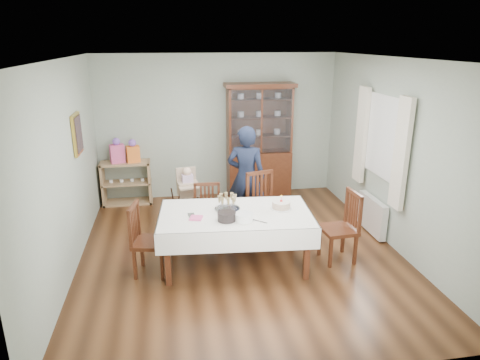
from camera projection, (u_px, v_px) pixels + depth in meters
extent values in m
plane|color=#593319|center=(240.00, 252.00, 6.20)|extent=(5.00, 5.00, 0.00)
plane|color=#9EAA99|center=(218.00, 127.00, 8.11)|extent=(4.50, 0.00, 4.50)
plane|color=#9EAA99|center=(66.00, 170.00, 5.41)|extent=(0.00, 5.00, 5.00)
plane|color=#9EAA99|center=(395.00, 155.00, 6.13)|extent=(0.00, 5.00, 5.00)
plane|color=white|center=(240.00, 59.00, 5.35)|extent=(5.00, 5.00, 0.00)
cube|color=#4C2413|center=(235.00, 216.00, 5.63)|extent=(1.98, 1.21, 0.06)
cube|color=white|center=(235.00, 213.00, 5.62)|extent=(2.09, 1.32, 0.01)
cube|color=#4C2413|center=(259.00, 174.00, 8.29)|extent=(1.20, 0.45, 0.90)
cube|color=white|center=(262.00, 122.00, 7.79)|extent=(1.12, 0.01, 1.16)
cube|color=#4C2413|center=(260.00, 85.00, 7.76)|extent=(1.30, 0.48, 0.07)
cube|color=tan|center=(128.00, 202.00, 8.05)|extent=(0.90, 0.38, 0.04)
cube|color=tan|center=(127.00, 183.00, 7.93)|extent=(0.90, 0.38, 0.03)
cube|color=tan|center=(125.00, 163.00, 7.81)|extent=(0.90, 0.38, 0.04)
cube|color=tan|center=(103.00, 184.00, 7.86)|extent=(0.04, 0.38, 0.80)
cube|color=tan|center=(150.00, 181.00, 7.99)|extent=(0.04, 0.38, 0.80)
cube|color=gold|center=(77.00, 134.00, 6.07)|extent=(0.04, 0.48, 0.58)
cube|color=white|center=(384.00, 137.00, 6.35)|extent=(0.04, 1.02, 1.22)
cube|color=silver|center=(401.00, 154.00, 5.79)|extent=(0.07, 0.30, 1.55)
cube|color=silver|center=(361.00, 135.00, 6.95)|extent=(0.07, 0.30, 1.55)
cube|color=white|center=(372.00, 215.00, 6.73)|extent=(0.10, 0.80, 0.55)
cube|color=#4C2413|center=(208.00, 219.00, 6.30)|extent=(0.43, 0.43, 0.05)
cube|color=#4C2413|center=(207.00, 198.00, 6.40)|extent=(0.39, 0.06, 0.48)
cube|color=#4C2413|center=(266.00, 211.00, 6.41)|extent=(0.57, 0.57, 0.05)
cube|color=#4C2413|center=(259.00, 189.00, 6.50)|extent=(0.44, 0.15, 0.55)
cube|color=#4C2413|center=(151.00, 242.00, 5.51)|extent=(0.51, 0.51, 0.05)
cube|color=#4C2413|center=(134.00, 223.00, 5.44)|extent=(0.13, 0.41, 0.51)
cube|color=#4C2413|center=(338.00, 230.00, 5.84)|extent=(0.47, 0.47, 0.05)
cube|color=#4C2413|center=(353.00, 210.00, 5.80)|extent=(0.07, 0.42, 0.52)
imported|color=black|center=(246.00, 177.00, 6.82)|extent=(0.71, 0.57, 1.67)
cube|color=tan|center=(188.00, 188.00, 6.95)|extent=(0.36, 0.33, 0.23)
cube|color=tan|center=(187.00, 177.00, 6.90)|extent=(0.33, 0.10, 0.26)
cube|color=tan|center=(188.00, 184.00, 6.93)|extent=(0.36, 0.20, 0.03)
cube|color=#C8ABD0|center=(187.00, 180.00, 6.91)|extent=(0.19, 0.15, 0.17)
sphere|color=beige|center=(187.00, 172.00, 6.87)|extent=(0.14, 0.14, 0.14)
cylinder|color=silver|center=(227.00, 209.00, 5.73)|extent=(0.34, 0.34, 0.01)
torus|color=silver|center=(227.00, 208.00, 5.72)|extent=(0.34, 0.34, 0.01)
cylinder|color=white|center=(281.00, 208.00, 5.75)|extent=(0.28, 0.28, 0.02)
cylinder|color=brown|center=(281.00, 205.00, 5.73)|extent=(0.24, 0.24, 0.09)
cylinder|color=silver|center=(281.00, 202.00, 5.72)|extent=(0.24, 0.24, 0.01)
cylinder|color=#F24C4C|center=(281.00, 199.00, 5.71)|extent=(0.01, 0.01, 0.07)
sphere|color=yellow|center=(281.00, 196.00, 5.69)|extent=(0.02, 0.02, 0.02)
cylinder|color=black|center=(227.00, 216.00, 5.37)|extent=(0.28, 0.28, 0.11)
cylinder|color=white|center=(244.00, 217.00, 5.36)|extent=(0.25, 0.25, 0.10)
cube|color=#DD518B|center=(196.00, 218.00, 5.43)|extent=(0.19, 0.19, 0.02)
cube|color=silver|center=(258.00, 221.00, 5.35)|extent=(0.20, 0.18, 0.01)
cube|color=#DD518B|center=(117.00, 154.00, 7.71)|extent=(0.28, 0.22, 0.34)
sphere|color=#E533B2|center=(116.00, 142.00, 7.64)|extent=(0.13, 0.13, 0.13)
cube|color=orange|center=(133.00, 154.00, 7.76)|extent=(0.26, 0.21, 0.30)
sphere|color=#E533B2|center=(132.00, 143.00, 7.70)|extent=(0.14, 0.14, 0.14)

